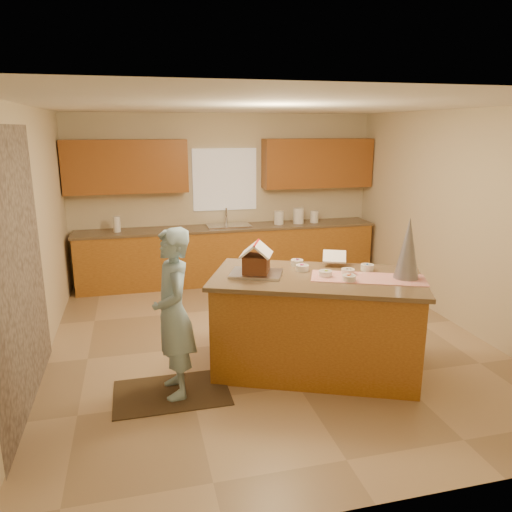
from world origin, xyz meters
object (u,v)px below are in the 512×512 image
(boy, at_px, (173,313))
(gingerbread_house, at_px, (256,261))
(tinsel_tree, at_px, (408,248))
(island_base, at_px, (316,325))

(boy, relative_size, gingerbread_house, 3.95)
(tinsel_tree, xyz_separation_m, gingerbread_house, (-1.41, 0.48, -0.16))
(island_base, bearing_deg, boy, -151.55)
(tinsel_tree, distance_m, gingerbread_house, 1.49)
(tinsel_tree, distance_m, boy, 2.34)
(tinsel_tree, bearing_deg, island_base, 160.69)
(island_base, relative_size, boy, 1.25)
(gingerbread_house, bearing_deg, tinsel_tree, -18.68)
(tinsel_tree, bearing_deg, boy, 176.27)
(island_base, relative_size, gingerbread_house, 4.94)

